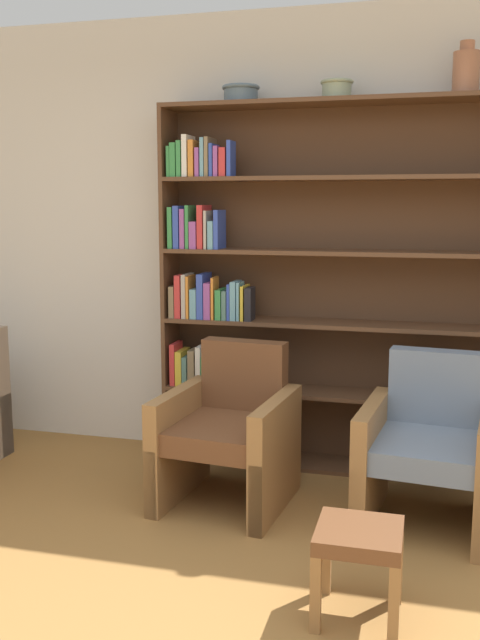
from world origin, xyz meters
TOP-DOWN VIEW (x-y plane):
  - wall_back at (0.00, 2.40)m, footprint 12.00×0.06m
  - bookshelf at (-0.12, 2.23)m, footprint 2.19×0.30m
  - bowl_cream at (-0.53, 2.21)m, footprint 0.22×0.22m
  - bowl_copper at (0.03, 2.21)m, footprint 0.19×0.19m
  - vase_tall at (0.73, 2.21)m, footprint 0.14×0.14m
  - armchair_leather at (-0.43, 1.58)m, footprint 0.71×0.74m
  - armchair_cushioned at (0.62, 1.58)m, footprint 0.71×0.75m
  - footstool at (0.36, 0.62)m, footprint 0.33×0.33m

SIDE VIEW (x-z plane):
  - footstool at x=0.36m, z-range 0.11..0.48m
  - armchair_leather at x=-0.43m, z-range -0.04..0.80m
  - armchair_cushioned at x=0.62m, z-range -0.04..0.80m
  - bookshelf at x=-0.12m, z-range -0.04..2.15m
  - wall_back at x=0.00m, z-range 0.00..2.75m
  - bowl_cream at x=-0.53m, z-range 2.20..2.29m
  - bowl_copper at x=0.03m, z-range 2.20..2.30m
  - vase_tall at x=0.73m, z-range 2.17..2.45m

